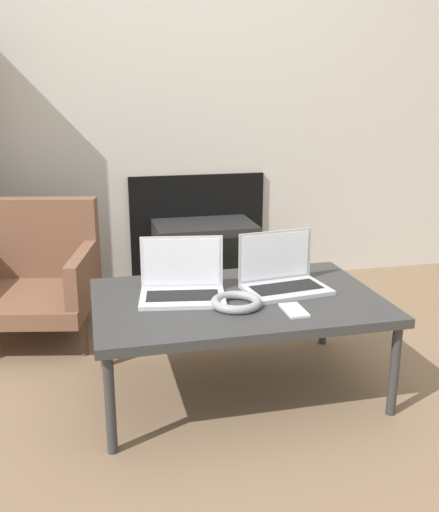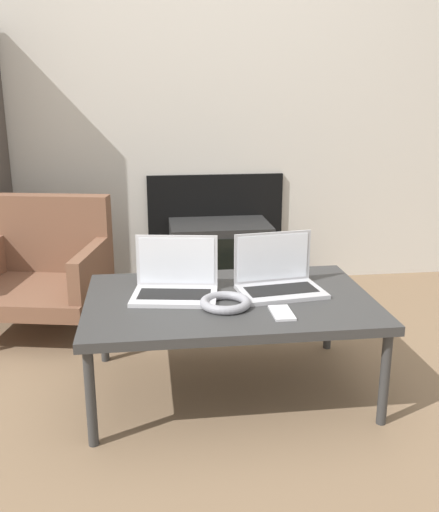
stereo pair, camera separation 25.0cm
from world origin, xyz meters
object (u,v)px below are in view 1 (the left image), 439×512
(laptop_left, at_px, (182,284))
(armchair, at_px, (31,271))
(laptop_right, at_px, (282,276))
(tv, at_px, (205,258))
(phone, at_px, (294,310))
(headphones, at_px, (236,302))

(laptop_left, bearing_deg, armchair, 139.80)
(laptop_right, height_order, tv, laptop_right)
(tv, bearing_deg, phone, -87.80)
(laptop_left, height_order, phone, laptop_left)
(laptop_left, distance_m, tv, 1.17)
(laptop_left, bearing_deg, tv, 83.00)
(laptop_right, bearing_deg, tv, 87.50)
(laptop_left, distance_m, phone, 0.45)
(laptop_right, height_order, headphones, laptop_right)
(laptop_left, xyz_separation_m, phone, (0.37, -0.26, -0.05))
(headphones, relative_size, phone, 1.37)
(laptop_left, height_order, armchair, armchair)
(headphones, bearing_deg, tv, 83.57)
(headphones, relative_size, tv, 0.33)
(headphones, bearing_deg, armchair, 132.11)
(laptop_left, bearing_deg, phone, -25.34)
(laptop_right, distance_m, headphones, 0.29)
(laptop_left, xyz_separation_m, headphones, (0.18, -0.16, -0.03))
(armchair, bearing_deg, headphones, -36.05)
(laptop_right, relative_size, headphones, 1.84)
(laptop_left, relative_size, phone, 2.56)
(phone, xyz_separation_m, armchair, (-1.01, 1.00, -0.08))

